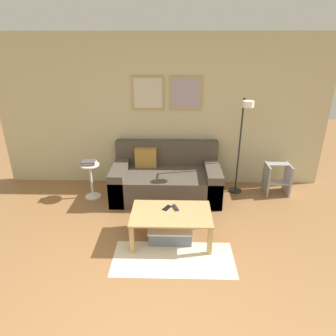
# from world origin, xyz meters

# --- Properties ---
(wall_back) EXTENTS (5.60, 0.09, 2.55)m
(wall_back) POSITION_xyz_m (0.00, 3.22, 1.28)
(wall_back) COLOR #C6BC93
(wall_back) RESTS_ON ground_plane
(area_rug) EXTENTS (1.46, 0.65, 0.01)m
(area_rug) POSITION_xyz_m (0.22, 1.06, 0.00)
(area_rug) COLOR beige
(area_rug) RESTS_ON ground_plane
(couch) EXTENTS (1.75, 0.99, 0.84)m
(couch) POSITION_xyz_m (0.08, 2.71, 0.29)
(couch) COLOR #4C4238
(couch) RESTS_ON ground_plane
(coffee_table) EXTENTS (1.02, 0.64, 0.40)m
(coffee_table) POSITION_xyz_m (0.19, 1.45, 0.34)
(coffee_table) COLOR tan
(coffee_table) RESTS_ON ground_plane
(storage_bin) EXTENTS (0.57, 0.42, 0.19)m
(storage_bin) POSITION_xyz_m (0.17, 1.48, 0.09)
(storage_bin) COLOR slate
(storage_bin) RESTS_ON ground_plane
(floor_lamp) EXTENTS (0.22, 0.49, 1.62)m
(floor_lamp) POSITION_xyz_m (1.28, 2.68, 1.06)
(floor_lamp) COLOR black
(floor_lamp) RESTS_ON ground_plane
(side_table) EXTENTS (0.30, 0.30, 0.58)m
(side_table) POSITION_xyz_m (-1.14, 2.58, 0.35)
(side_table) COLOR white
(side_table) RESTS_ON ground_plane
(book_stack) EXTENTS (0.24, 0.20, 0.06)m
(book_stack) POSITION_xyz_m (-1.15, 2.58, 0.62)
(book_stack) COLOR #8C4C93
(book_stack) RESTS_ON side_table
(remote_control) EXTENTS (0.09, 0.15, 0.02)m
(remote_control) POSITION_xyz_m (0.24, 1.56, 0.41)
(remote_control) COLOR #232328
(remote_control) RESTS_ON coffee_table
(cell_phone) EXTENTS (0.13, 0.15, 0.01)m
(cell_phone) POSITION_xyz_m (0.13, 1.56, 0.41)
(cell_phone) COLOR black
(cell_phone) RESTS_ON coffee_table
(step_stool) EXTENTS (0.39, 0.34, 0.52)m
(step_stool) POSITION_xyz_m (1.95, 2.79, 0.28)
(step_stool) COLOR #99999E
(step_stool) RESTS_ON ground_plane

